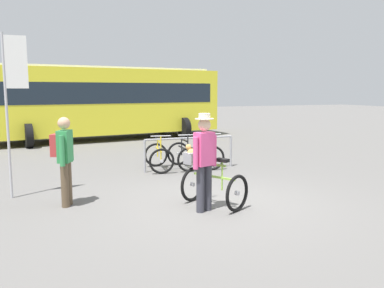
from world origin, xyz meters
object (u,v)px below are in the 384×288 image
at_px(racked_bike_black, 184,155).
at_px(featured_bicycle, 209,179).
at_px(bus_distant, 104,99).
at_px(pedestrian_with_backpack, 64,156).
at_px(banner_flag, 13,84).
at_px(racked_bike_yellow, 159,156).
at_px(racked_bike_teal, 207,154).
at_px(person_with_featured_bike, 204,158).

distance_m(racked_bike_black, featured_bicycle, 3.51).
relative_size(featured_bicycle, bus_distant, 0.12).
distance_m(racked_bike_black, pedestrian_with_backpack, 4.13).
distance_m(pedestrian_with_backpack, banner_flag, 1.81).
bearing_deg(bus_distant, racked_bike_yellow, -88.58).
bearing_deg(banner_flag, pedestrian_with_backpack, -49.13).
distance_m(racked_bike_teal, bus_distant, 7.70).
relative_size(racked_bike_black, person_with_featured_bike, 0.66).
xyz_separation_m(racked_bike_yellow, racked_bike_black, (0.70, -0.02, 0.00)).
distance_m(racked_bike_black, racked_bike_teal, 0.70).
bearing_deg(pedestrian_with_backpack, racked_bike_yellow, 44.44).
xyz_separation_m(featured_bicycle, pedestrian_with_backpack, (-2.46, 0.93, 0.45)).
relative_size(racked_bike_yellow, banner_flag, 0.37).
bearing_deg(banner_flag, racked_bike_teal, 17.48).
height_order(racked_bike_black, bus_distant, bus_distant).
height_order(racked_bike_black, racked_bike_teal, same).
bearing_deg(racked_bike_yellow, racked_bike_black, -1.90).
distance_m(racked_bike_yellow, banner_flag, 4.16).
bearing_deg(racked_bike_yellow, pedestrian_with_backpack, -135.56).
distance_m(featured_bicycle, pedestrian_with_backpack, 2.67).
bearing_deg(banner_flag, racked_bike_yellow, 24.66).
relative_size(racked_bike_yellow, featured_bicycle, 0.94).
bearing_deg(bus_distant, featured_bicycle, -89.54).
relative_size(racked_bike_teal, pedestrian_with_backpack, 0.72).
distance_m(racked_bike_yellow, bus_distant, 7.49).
height_order(racked_bike_teal, pedestrian_with_backpack, pedestrian_with_backpack).
bearing_deg(bus_distant, racked_bike_teal, -77.95).
bearing_deg(person_with_featured_bike, banner_flag, 144.20).
height_order(person_with_featured_bike, bus_distant, bus_distant).
xyz_separation_m(racked_bike_yellow, bus_distant, (-0.18, 7.36, 1.37)).
bearing_deg(pedestrian_with_backpack, banner_flag, 130.87).
relative_size(featured_bicycle, pedestrian_with_backpack, 0.77).
bearing_deg(banner_flag, person_with_featured_bike, -35.80).
relative_size(person_with_featured_bike, bus_distant, 0.17).
relative_size(racked_bike_yellow, pedestrian_with_backpack, 0.72).
distance_m(racked_bike_yellow, person_with_featured_bike, 3.82).
bearing_deg(featured_bicycle, racked_bike_black, 76.90).
distance_m(bus_distant, banner_flag, 9.48).
distance_m(racked_bike_teal, banner_flag, 5.35).
bearing_deg(featured_bicycle, racked_bike_teal, 66.23).
xyz_separation_m(racked_bike_yellow, person_with_featured_bike, (-0.32, -3.76, 0.58)).
xyz_separation_m(featured_bicycle, banner_flag, (-3.29, 1.89, 1.74)).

